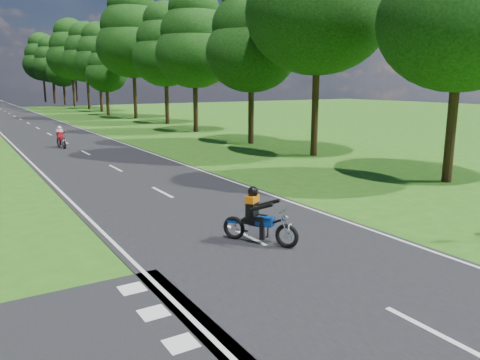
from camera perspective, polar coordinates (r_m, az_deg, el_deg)
ground at (r=11.46m, az=6.04°, el=-9.49°), size 160.00×160.00×0.00m
main_road at (r=58.95m, az=-25.17°, el=6.70°), size 7.00×140.00×0.02m
road_markings at (r=57.07m, az=-25.08°, el=6.59°), size 7.40×140.00×0.01m
treeline at (r=69.08m, az=-25.58°, el=14.13°), size 40.00×115.35×14.78m
rider_near_blue at (r=12.14m, az=2.44°, el=-4.33°), size 1.47×1.86×1.51m
rider_far_red at (r=32.24m, az=-21.01°, el=4.93°), size 0.66×1.70×1.39m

